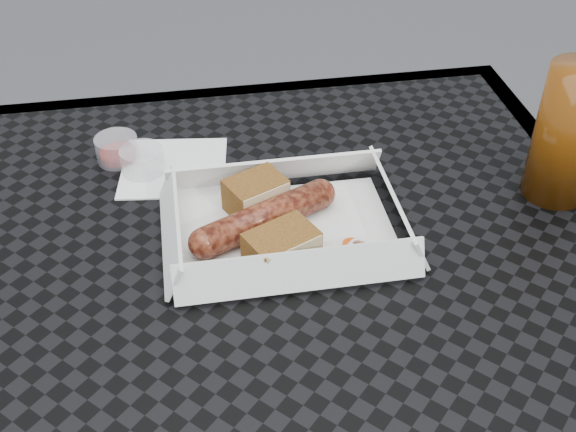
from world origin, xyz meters
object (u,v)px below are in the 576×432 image
object	(u,v)px
drink_glass	(568,134)
bratwurst	(265,218)
food_tray	(286,231)
patio_table	(255,342)

from	to	relation	value
drink_glass	bratwurst	bearing A→B (deg)	-177.10
food_tray	drink_glass	size ratio (longest dim) A/B	1.44
bratwurst	food_tray	bearing A→B (deg)	-9.03
patio_table	drink_glass	size ratio (longest dim) A/B	5.22
food_tray	bratwurst	bearing A→B (deg)	170.97
food_tray	patio_table	bearing A→B (deg)	-120.22
patio_table	food_tray	bearing A→B (deg)	59.78
bratwurst	drink_glass	world-z (taller)	drink_glass
bratwurst	drink_glass	size ratio (longest dim) A/B	1.05
patio_table	food_tray	distance (m)	0.12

